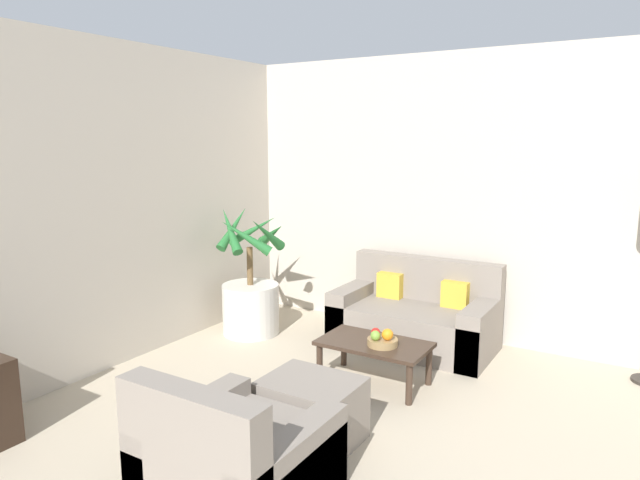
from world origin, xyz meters
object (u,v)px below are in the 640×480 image
sofa_loveseat (415,318)px  ottoman (311,410)px  potted_palm (251,296)px  coffee_table (374,348)px  apple_red (376,332)px  fruit_bowl (382,342)px  orange_fruit (387,334)px  armchair (235,462)px  apple_green (375,336)px

sofa_loveseat → ottoman: sofa_loveseat is taller
ottoman → sofa_loveseat: bearing=92.2°
potted_palm → coffee_table: (1.56, -0.44, -0.09)m
coffee_table → apple_red: (0.02, -0.02, 0.14)m
fruit_bowl → orange_fruit: size_ratio=2.63×
coffee_table → fruit_bowl: size_ratio=3.62×
sofa_loveseat → coffee_table: sofa_loveseat is taller
armchair → ottoman: (-0.01, 0.77, -0.05)m
potted_palm → apple_green: potted_palm is taller
fruit_bowl → apple_red: bearing=169.0°
sofa_loveseat → apple_green: bearing=-84.8°
fruit_bowl → ottoman: (-0.05, -0.95, -0.17)m
apple_green → potted_palm: bearing=161.6°
coffee_table → fruit_bowl: bearing=-23.1°
sofa_loveseat → coffee_table: size_ratio=1.69×
potted_palm → ottoman: bearing=-41.6°
sofa_loveseat → orange_fruit: size_ratio=16.09×
coffee_table → apple_green: (0.06, -0.10, 0.14)m
apple_green → armchair: bearing=-90.2°
apple_red → apple_green: size_ratio=0.92×
potted_palm → sofa_loveseat: (1.52, 0.51, -0.11)m
potted_palm → coffee_table: size_ratio=1.49×
sofa_loveseat → armchair: size_ratio=1.70×
sofa_loveseat → potted_palm: bearing=-161.6°
potted_palm → sofa_loveseat: size_ratio=0.88×
coffee_table → ottoman: 0.99m
sofa_loveseat → apple_red: 0.99m
potted_palm → armchair: bearing=-53.6°
sofa_loveseat → apple_red: size_ratio=20.30×
potted_palm → armchair: (1.61, -2.19, -0.13)m
fruit_bowl → coffee_table: bearing=156.9°
potted_palm → apple_red: (1.58, -0.46, 0.05)m
apple_green → armchair: armchair is taller
potted_palm → apple_green: bearing=-18.4°
potted_palm → orange_fruit: bearing=-16.0°
coffee_table → armchair: size_ratio=1.00×
ottoman → potted_palm: bearing=138.4°
orange_fruit → coffee_table: bearing=160.2°
potted_palm → apple_red: bearing=-16.3°
apple_red → orange_fruit: size_ratio=0.79×
coffee_table → armchair: (0.05, -1.75, -0.04)m
apple_red → armchair: (0.03, -1.73, -0.18)m
sofa_loveseat → ottoman: bearing=-87.8°
sofa_loveseat → apple_green: (0.10, -1.05, 0.17)m
sofa_loveseat → apple_green: sofa_loveseat is taller
orange_fruit → potted_palm: bearing=164.0°
potted_palm → orange_fruit: potted_palm is taller
potted_palm → coffee_table: bearing=-15.6°
sofa_loveseat → orange_fruit: 1.02m
apple_green → ottoman: size_ratio=0.13×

